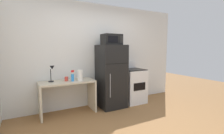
{
  "coord_description": "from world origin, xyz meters",
  "views": [
    {
      "loc": [
        -1.67,
        -2.26,
        1.48
      ],
      "look_at": [
        0.14,
        1.1,
        1.04
      ],
      "focal_mm": 26.09,
      "sensor_mm": 36.0,
      "label": 1
    }
  ],
  "objects_px": {
    "desk_lamp": "(52,71)",
    "paper_towel_roll": "(80,75)",
    "refrigerator": "(111,76)",
    "microwave": "(112,40)",
    "desk": "(68,91)",
    "oven_range": "(133,85)",
    "spray_bottle": "(73,77)",
    "coffee_mug": "(66,79)"
  },
  "relations": [
    {
      "from": "coffee_mug",
      "to": "oven_range",
      "type": "height_order",
      "value": "oven_range"
    },
    {
      "from": "coffee_mug",
      "to": "refrigerator",
      "type": "height_order",
      "value": "refrigerator"
    },
    {
      "from": "desk",
      "to": "coffee_mug",
      "type": "xyz_separation_m",
      "value": [
        -0.01,
        0.02,
        0.27
      ]
    },
    {
      "from": "desk",
      "to": "desk_lamp",
      "type": "relative_size",
      "value": 3.4
    },
    {
      "from": "paper_towel_roll",
      "to": "spray_bottle",
      "type": "relative_size",
      "value": 0.96
    },
    {
      "from": "desk",
      "to": "oven_range",
      "type": "xyz_separation_m",
      "value": [
        1.77,
        -0.04,
        -0.06
      ]
    },
    {
      "from": "oven_range",
      "to": "paper_towel_roll",
      "type": "bearing_deg",
      "value": -178.16
    },
    {
      "from": "desk_lamp",
      "to": "paper_towel_roll",
      "type": "bearing_deg",
      "value": -14.39
    },
    {
      "from": "microwave",
      "to": "oven_range",
      "type": "bearing_deg",
      "value": 3.54
    },
    {
      "from": "desk",
      "to": "spray_bottle",
      "type": "distance_m",
      "value": 0.35
    },
    {
      "from": "desk_lamp",
      "to": "microwave",
      "type": "xyz_separation_m",
      "value": [
        1.4,
        -0.14,
        0.7
      ]
    },
    {
      "from": "oven_range",
      "to": "microwave",
      "type": "bearing_deg",
      "value": -176.46
    },
    {
      "from": "microwave",
      "to": "paper_towel_roll",
      "type": "bearing_deg",
      "value": -179.6
    },
    {
      "from": "desk_lamp",
      "to": "oven_range",
      "type": "xyz_separation_m",
      "value": [
        2.08,
        -0.1,
        -0.52
      ]
    },
    {
      "from": "paper_towel_roll",
      "to": "oven_range",
      "type": "distance_m",
      "value": 1.55
    },
    {
      "from": "desk_lamp",
      "to": "microwave",
      "type": "distance_m",
      "value": 1.57
    },
    {
      "from": "desk",
      "to": "oven_range",
      "type": "bearing_deg",
      "value": -1.19
    },
    {
      "from": "refrigerator",
      "to": "microwave",
      "type": "distance_m",
      "value": 0.91
    },
    {
      "from": "desk_lamp",
      "to": "spray_bottle",
      "type": "relative_size",
      "value": 1.42
    },
    {
      "from": "coffee_mug",
      "to": "spray_bottle",
      "type": "xyz_separation_m",
      "value": [
        0.11,
        -0.1,
        0.05
      ]
    },
    {
      "from": "desk",
      "to": "spray_bottle",
      "type": "height_order",
      "value": "spray_bottle"
    },
    {
      "from": "spray_bottle",
      "to": "paper_towel_roll",
      "type": "bearing_deg",
      "value": -1.98
    },
    {
      "from": "oven_range",
      "to": "desk",
      "type": "bearing_deg",
      "value": 178.81
    },
    {
      "from": "desk_lamp",
      "to": "paper_towel_roll",
      "type": "xyz_separation_m",
      "value": [
        0.59,
        -0.15,
        -0.12
      ]
    },
    {
      "from": "desk",
      "to": "refrigerator",
      "type": "bearing_deg",
      "value": -3.05
    },
    {
      "from": "paper_towel_roll",
      "to": "microwave",
      "type": "xyz_separation_m",
      "value": [
        0.81,
        0.01,
        0.82
      ]
    },
    {
      "from": "refrigerator",
      "to": "oven_range",
      "type": "distance_m",
      "value": 0.75
    },
    {
      "from": "paper_towel_roll",
      "to": "microwave",
      "type": "relative_size",
      "value": 0.52
    },
    {
      "from": "spray_bottle",
      "to": "refrigerator",
      "type": "bearing_deg",
      "value": 1.22
    },
    {
      "from": "coffee_mug",
      "to": "microwave",
      "type": "distance_m",
      "value": 1.42
    },
    {
      "from": "paper_towel_roll",
      "to": "coffee_mug",
      "type": "bearing_deg",
      "value": 159.29
    },
    {
      "from": "spray_bottle",
      "to": "refrigerator",
      "type": "distance_m",
      "value": 0.98
    },
    {
      "from": "desk_lamp",
      "to": "paper_towel_roll",
      "type": "distance_m",
      "value": 0.62
    },
    {
      "from": "coffee_mug",
      "to": "microwave",
      "type": "relative_size",
      "value": 0.21
    },
    {
      "from": "spray_bottle",
      "to": "refrigerator",
      "type": "relative_size",
      "value": 0.16
    },
    {
      "from": "microwave",
      "to": "desk",
      "type": "bearing_deg",
      "value": 175.84
    },
    {
      "from": "refrigerator",
      "to": "oven_range",
      "type": "xyz_separation_m",
      "value": [
        0.68,
        0.02,
        -0.32
      ]
    },
    {
      "from": "desk",
      "to": "desk_lamp",
      "type": "height_order",
      "value": "desk_lamp"
    },
    {
      "from": "oven_range",
      "to": "coffee_mug",
      "type": "bearing_deg",
      "value": 178.07
    },
    {
      "from": "desk_lamp",
      "to": "refrigerator",
      "type": "height_order",
      "value": "refrigerator"
    },
    {
      "from": "spray_bottle",
      "to": "microwave",
      "type": "height_order",
      "value": "microwave"
    },
    {
      "from": "desk",
      "to": "spray_bottle",
      "type": "relative_size",
      "value": 4.82
    }
  ]
}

